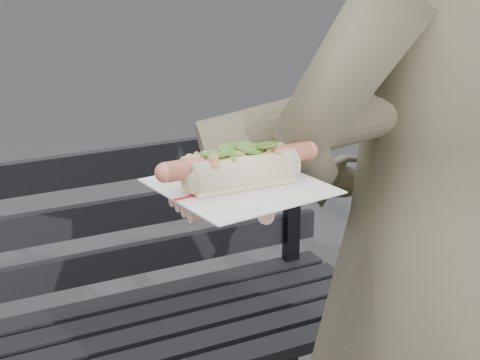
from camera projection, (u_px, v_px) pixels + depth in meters
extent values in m
cylinder|color=black|center=(292.00, 340.00, 2.17)|extent=(0.04, 0.04, 0.45)
cube|color=black|center=(78.00, 355.00, 1.66)|extent=(1.50, 0.07, 0.03)
cube|color=black|center=(68.00, 336.00, 1.73)|extent=(1.50, 0.07, 0.03)
cube|color=black|center=(58.00, 319.00, 1.81)|extent=(1.50, 0.07, 0.03)
cube|color=black|center=(292.00, 197.00, 2.04)|extent=(0.04, 0.03, 0.42)
cube|color=black|center=(52.00, 275.00, 1.80)|extent=(1.50, 0.02, 0.08)
cube|color=black|center=(47.00, 226.00, 1.76)|extent=(1.50, 0.02, 0.08)
cube|color=black|center=(43.00, 175.00, 1.72)|extent=(1.50, 0.02, 0.08)
imported|color=brown|center=(419.00, 261.00, 1.23)|extent=(0.68, 0.50, 1.70)
cylinder|color=brown|center=(366.00, 110.00, 1.08)|extent=(0.51, 0.23, 0.19)
cylinder|color=#D8A384|center=(264.00, 188.00, 0.95)|extent=(0.09, 0.08, 0.07)
ellipsoid|color=#D8A384|center=(240.00, 199.00, 0.93)|extent=(0.10, 0.11, 0.03)
cylinder|color=#D8A384|center=(210.00, 212.00, 0.88)|extent=(0.06, 0.02, 0.02)
cylinder|color=#D8A384|center=(204.00, 207.00, 0.90)|extent=(0.06, 0.02, 0.02)
cylinder|color=#D8A384|center=(197.00, 202.00, 0.91)|extent=(0.06, 0.02, 0.02)
cylinder|color=#D8A384|center=(191.00, 197.00, 0.93)|extent=(0.06, 0.02, 0.02)
cylinder|color=#D8A384|center=(268.00, 210.00, 0.89)|extent=(0.04, 0.05, 0.02)
cube|color=white|center=(240.00, 186.00, 0.92)|extent=(0.21, 0.21, 0.00)
cube|color=#B21E1E|center=(240.00, 185.00, 0.92)|extent=(0.19, 0.03, 0.00)
cylinder|color=#D86C53|center=(240.00, 161.00, 0.91)|extent=(0.20, 0.02, 0.02)
sphere|color=#D86C53|center=(165.00, 173.00, 0.87)|extent=(0.02, 0.02, 0.02)
sphere|color=#D86C53|center=(308.00, 151.00, 0.96)|extent=(0.03, 0.02, 0.02)
sphere|color=#9E6B2D|center=(260.00, 151.00, 0.92)|extent=(0.01, 0.01, 0.01)
sphere|color=#9E6B2D|center=(204.00, 154.00, 0.91)|extent=(0.01, 0.01, 0.01)
sphere|color=#9E6B2D|center=(205.00, 157.00, 0.89)|extent=(0.01, 0.01, 0.01)
sphere|color=#9E6B2D|center=(222.00, 166.00, 0.89)|extent=(0.01, 0.01, 0.01)
sphere|color=#9E6B2D|center=(215.00, 162.00, 0.88)|extent=(0.01, 0.01, 0.01)
sphere|color=#9E6B2D|center=(217.00, 159.00, 0.91)|extent=(0.01, 0.01, 0.01)
sphere|color=#9E6B2D|center=(204.00, 164.00, 0.89)|extent=(0.01, 0.01, 0.01)
sphere|color=#9E6B2D|center=(190.00, 159.00, 0.91)|extent=(0.01, 0.01, 0.01)
sphere|color=#9E6B2D|center=(225.00, 157.00, 0.91)|extent=(0.01, 0.01, 0.01)
sphere|color=#9E6B2D|center=(258.00, 160.00, 0.91)|extent=(0.01, 0.01, 0.01)
sphere|color=#9E6B2D|center=(264.00, 155.00, 0.91)|extent=(0.01, 0.01, 0.01)
sphere|color=#9E6B2D|center=(234.00, 160.00, 0.88)|extent=(0.01, 0.01, 0.01)
sphere|color=#9E6B2D|center=(203.00, 160.00, 0.90)|extent=(0.01, 0.01, 0.01)
sphere|color=#9E6B2D|center=(254.00, 152.00, 0.91)|extent=(0.01, 0.01, 0.01)
sphere|color=#9E6B2D|center=(257.00, 155.00, 0.91)|extent=(0.01, 0.01, 0.01)
sphere|color=#9E6B2D|center=(215.00, 167.00, 0.87)|extent=(0.01, 0.01, 0.01)
sphere|color=#9E6B2D|center=(268.00, 151.00, 0.92)|extent=(0.01, 0.01, 0.01)
sphere|color=#9E6B2D|center=(205.00, 156.00, 0.90)|extent=(0.01, 0.01, 0.01)
sphere|color=#9E6B2D|center=(244.00, 161.00, 0.90)|extent=(0.01, 0.01, 0.01)
sphere|color=#9E6B2D|center=(242.00, 159.00, 0.91)|extent=(0.01, 0.01, 0.01)
sphere|color=#9E6B2D|center=(243.00, 158.00, 0.91)|extent=(0.01, 0.01, 0.01)
sphere|color=#9E6B2D|center=(277.00, 153.00, 0.91)|extent=(0.01, 0.01, 0.01)
sphere|color=#9E6B2D|center=(213.00, 160.00, 0.88)|extent=(0.01, 0.01, 0.01)
sphere|color=#9E6B2D|center=(282.00, 155.00, 0.92)|extent=(0.01, 0.01, 0.01)
sphere|color=#9E6B2D|center=(267.00, 158.00, 0.91)|extent=(0.01, 0.01, 0.01)
sphere|color=#9E6B2D|center=(241.00, 157.00, 0.90)|extent=(0.01, 0.01, 0.01)
sphere|color=#9E6B2D|center=(238.00, 156.00, 0.90)|extent=(0.01, 0.01, 0.01)
sphere|color=#9E6B2D|center=(197.00, 155.00, 0.91)|extent=(0.01, 0.01, 0.01)
sphere|color=#9E6B2D|center=(212.00, 156.00, 0.90)|extent=(0.01, 0.01, 0.01)
sphere|color=#9E6B2D|center=(272.00, 155.00, 0.93)|extent=(0.01, 0.01, 0.01)
cylinder|color=#4B8323|center=(215.00, 153.00, 0.90)|extent=(0.04, 0.04, 0.01)
cylinder|color=#4B8323|center=(232.00, 150.00, 0.91)|extent=(0.04, 0.04, 0.01)
cylinder|color=#4B8323|center=(248.00, 148.00, 0.91)|extent=(0.04, 0.04, 0.01)
cylinder|color=#4B8323|center=(264.00, 145.00, 0.92)|extent=(0.04, 0.04, 0.01)
cube|color=brown|center=(225.00, 250.00, 3.30)|extent=(0.08, 0.08, 0.00)
cube|color=brown|center=(139.00, 267.00, 3.14)|extent=(0.07, 0.09, 0.00)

